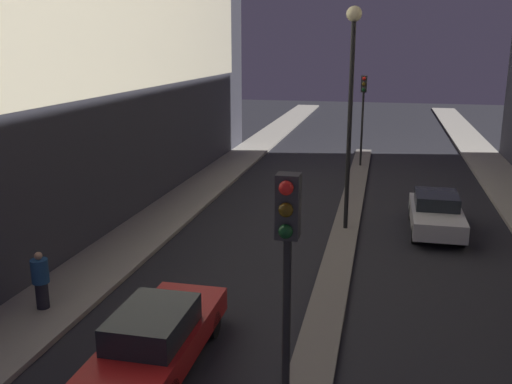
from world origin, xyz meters
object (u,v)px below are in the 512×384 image
Objects in this scene: traffic_light_near at (287,268)px; street_lamp at (352,78)px; traffic_light_mid at (363,101)px; car_right_lane at (436,213)px; car_left_lane at (158,336)px; pedestrian_on_left_sidewalk at (41,279)px.

traffic_light_near is 0.63× the size of street_lamp.
traffic_light_near and traffic_light_mid have the same top height.
traffic_light_mid is at bearing 106.65° from car_right_lane.
car_right_lane is (3.24, 0.64, -4.87)m from street_lamp.
pedestrian_on_left_sidewalk is (-3.91, 1.76, 0.19)m from car_left_lane.
car_right_lane is at bearing 41.10° from pedestrian_on_left_sidewalk.
car_left_lane is 1.08× the size of car_right_lane.
pedestrian_on_left_sidewalk is at bearing -109.77° from traffic_light_mid.
traffic_light_near is 1.00× the size of traffic_light_mid.
car_right_lane is at bearing 11.22° from street_lamp.
street_lamp is 1.83× the size of car_right_lane.
traffic_light_mid is 3.24× the size of pedestrian_on_left_sidewalk.
car_right_lane is at bearing 59.09° from car_left_lane.
car_left_lane is (-3.24, 2.93, -3.02)m from traffic_light_near.
street_lamp is at bearing 49.66° from pedestrian_on_left_sidewalk.
car_left_lane is 4.30m from pedestrian_on_left_sidewalk.
street_lamp is 11.74m from car_left_lane.
street_lamp is 1.69× the size of car_left_lane.
car_right_lane is 2.81× the size of pedestrian_on_left_sidewalk.
pedestrian_on_left_sidewalk is (-10.40, -9.07, 0.20)m from car_right_lane.
traffic_light_near is 3.24× the size of pedestrian_on_left_sidewalk.
street_lamp reaches higher than pedestrian_on_left_sidewalk.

